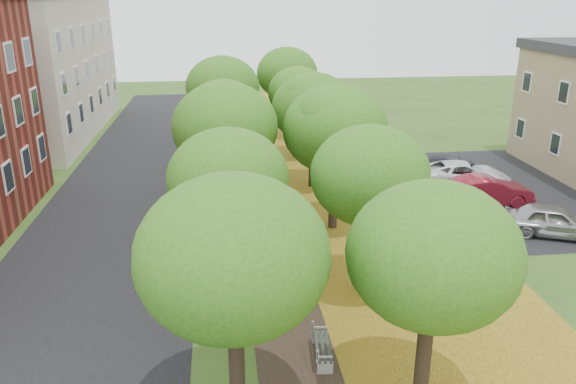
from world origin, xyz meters
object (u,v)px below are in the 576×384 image
object	(u,v)px
car_silver	(553,221)
car_grey	(453,167)
car_red	(487,191)
bench	(321,346)
car_white	(463,174)

from	to	relation	value
car_silver	car_grey	bearing A→B (deg)	31.10
car_red	bench	bearing A→B (deg)	139.05
car_red	car_white	world-z (taller)	car_red
car_white	car_grey	bearing A→B (deg)	7.93
car_silver	car_red	size ratio (longest dim) A/B	0.92
bench	car_white	bearing A→B (deg)	-31.64
car_red	car_grey	xyz separation A→B (m)	(0.00, 4.33, -0.03)
car_silver	car_white	size ratio (longest dim) A/B	0.81
car_grey	car_white	xyz separation A→B (m)	(0.00, -1.41, -0.01)
car_silver	car_grey	world-z (taller)	car_grey
car_grey	car_white	bearing A→B (deg)	-159.27
bench	car_red	size ratio (longest dim) A/B	0.37
car_silver	car_grey	distance (m)	8.48
bench	car_silver	world-z (taller)	car_silver
car_red	car_white	size ratio (longest dim) A/B	0.89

